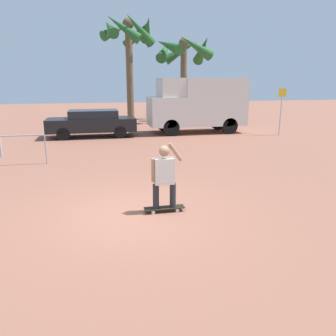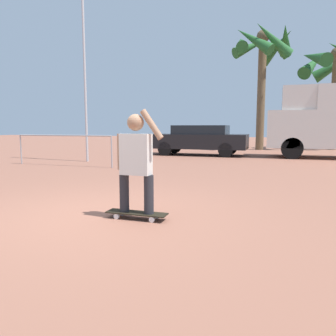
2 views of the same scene
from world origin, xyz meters
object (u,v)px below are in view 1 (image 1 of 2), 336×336
camper_van (198,103)px  parked_car_black (92,123)px  skateboard (164,208)px  palm_tree_center_background (129,37)px  person_skateboarder (164,173)px  palm_tree_near_van (183,52)px  street_sign (281,106)px

camper_van → parked_car_black: 6.02m
skateboard → palm_tree_center_background: bearing=86.4°
person_skateboarder → camper_van: bearing=69.0°
skateboard → person_skateboarder: person_skateboarder is taller
palm_tree_near_van → street_sign: bearing=-66.3°
palm_tree_center_background → street_sign: size_ratio=2.79×
skateboard → person_skateboarder: size_ratio=0.61×
skateboard → parked_car_black: (-1.60, 10.99, 0.68)m
skateboard → palm_tree_center_background: size_ratio=0.13×
palm_tree_near_van → palm_tree_center_background: size_ratio=0.87×
camper_van → palm_tree_near_van: bearing=83.9°
street_sign → parked_car_black: bearing=170.6°
person_skateboarder → parked_car_black: bearing=98.3°
person_skateboarder → parked_car_black: size_ratio=0.33×
person_skateboarder → street_sign: (8.41, 9.33, 0.70)m
parked_car_black → palm_tree_near_van: bearing=43.3°
person_skateboarder → palm_tree_near_van: bearing=73.9°
street_sign → palm_tree_center_background: bearing=139.3°
camper_van → street_sign: size_ratio=2.16×
parked_car_black → street_sign: street_sign is taller
palm_tree_near_van → palm_tree_center_background: (-3.97, -1.47, 0.75)m
person_skateboarder → street_sign: bearing=48.0°
skateboard → parked_car_black: bearing=98.3°
skateboard → person_skateboarder: (-0.00, 0.00, 0.83)m
skateboard → person_skateboarder: 0.83m
palm_tree_near_van → street_sign: 9.17m
parked_car_black → palm_tree_center_background: palm_tree_center_background is taller
skateboard → palm_tree_near_van: bearing=73.9°
palm_tree_near_van → palm_tree_center_background: palm_tree_center_background is taller
parked_car_black → palm_tree_near_van: size_ratio=0.75×
parked_car_black → skateboard: bearing=-81.7°
skateboard → parked_car_black: 11.13m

